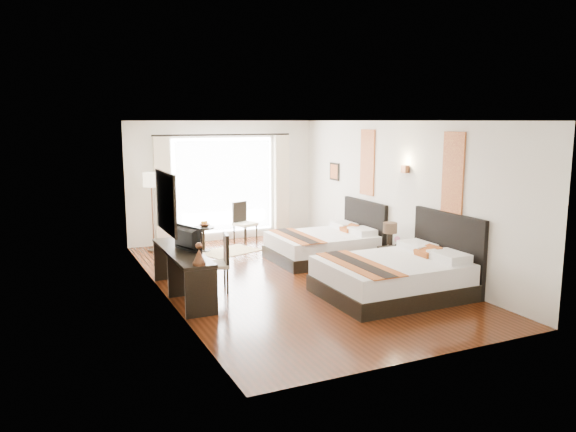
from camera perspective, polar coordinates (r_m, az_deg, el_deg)
name	(u,v)px	position (r m, az deg, el deg)	size (l,w,h in m)	color
floor	(291,279)	(10.10, 0.27, -6.46)	(4.50, 7.50, 0.01)	#361709
ceiling	(291,121)	(9.70, 0.29, 9.60)	(4.50, 7.50, 0.02)	white
wall_headboard	(397,195)	(10.94, 11.00, 2.13)	(0.01, 7.50, 2.80)	silver
wall_desk	(162,210)	(9.10, -12.64, 0.56)	(0.01, 7.50, 2.80)	silver
wall_window	(223,181)	(13.27, -6.60, 3.54)	(4.50, 0.01, 2.80)	silver
wall_entry	(428,244)	(6.66, 14.08, -2.79)	(4.50, 0.01, 2.80)	silver
window_glass	(223,185)	(13.26, -6.57, 3.10)	(2.40, 0.02, 2.20)	white
sheer_curtain	(224,186)	(13.21, -6.49, 3.08)	(2.30, 0.02, 2.10)	white
drape_left	(163,190)	(12.79, -12.61, 2.60)	(0.35, 0.14, 2.35)	beige
drape_right	(282,184)	(13.69, -0.66, 3.29)	(0.35, 0.14, 2.35)	beige
art_panel_near	(453,173)	(9.66, 16.42, 4.22)	(0.03, 0.50, 1.35)	maroon
art_panel_far	(367,162)	(11.73, 8.07, 5.41)	(0.03, 0.50, 1.35)	maroon
wall_sconce	(405,169)	(10.60, 11.82, 4.69)	(0.10, 0.14, 0.14)	#4D2D1B
mirror_frame	(166,202)	(8.94, -12.32, 1.39)	(0.04, 1.25, 0.95)	black
mirror_glass	(167,202)	(8.94, -12.16, 1.40)	(0.01, 1.12, 0.82)	white
bed_near	(397,275)	(9.29, 10.98, -5.93)	(2.28, 1.77, 1.29)	black
bed_far	(326,245)	(11.48, 3.86, -2.93)	(2.06, 1.60, 1.16)	black
nightstand	(392,260)	(10.75, 10.52, -4.38)	(0.38, 0.47, 0.45)	black
table_lamp	(390,230)	(10.69, 10.33, -1.36)	(0.26, 0.26, 0.42)	black
vase	(397,243)	(10.61, 11.02, -2.69)	(0.13, 0.13, 0.13)	black
console_desk	(183,273)	(9.22, -10.65, -5.74)	(0.50, 2.20, 0.76)	black
television	(184,239)	(9.01, -10.51, -2.29)	(0.71, 0.09, 0.41)	black
bronze_figurine	(199,255)	(8.16, -9.03, -3.95)	(0.19, 0.19, 0.29)	#4D2D1B
desk_chair	(216,274)	(9.41, -7.33, -5.86)	(0.53, 0.53, 0.97)	beige
floor_lamp	(151,185)	(12.34, -13.72, 3.10)	(0.34, 0.34, 1.71)	black
side_table	(204,239)	(12.29, -8.57, -2.33)	(0.47, 0.47, 0.54)	black
fruit_bowl	(204,225)	(12.25, -8.49, -0.94)	(0.24, 0.24, 0.06)	#412F17
window_chair	(245,230)	(13.07, -4.42, -1.45)	(0.57, 0.57, 0.94)	beige
jute_rug	(229,251)	(12.24, -6.00, -3.59)	(1.20, 0.82, 0.01)	tan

